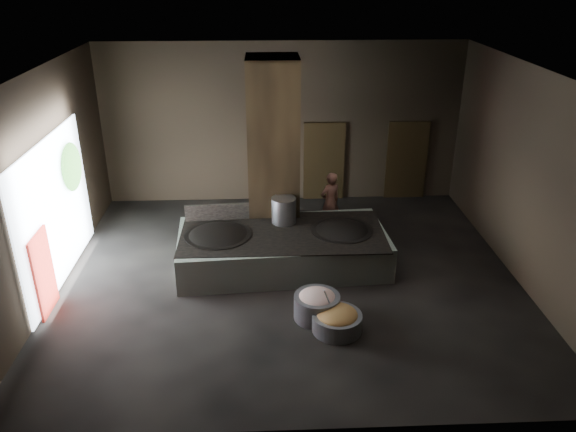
{
  "coord_description": "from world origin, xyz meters",
  "views": [
    {
      "loc": [
        -0.53,
        -10.81,
        6.45
      ],
      "look_at": [
        -0.02,
        0.5,
        1.25
      ],
      "focal_mm": 35.0,
      "sensor_mm": 36.0,
      "label": 1
    }
  ],
  "objects_px": {
    "cook": "(330,202)",
    "stock_pot": "(284,210)",
    "wok_right": "(341,233)",
    "hearth_platform": "(283,249)",
    "meat_basin": "(317,307)",
    "wok_left": "(218,238)",
    "veg_basin": "(337,322)"
  },
  "relations": [
    {
      "from": "veg_basin",
      "to": "stock_pot",
      "type": "bearing_deg",
      "value": 105.89
    },
    {
      "from": "stock_pot",
      "to": "cook",
      "type": "xyz_separation_m",
      "value": [
        1.23,
        1.23,
        -0.34
      ]
    },
    {
      "from": "cook",
      "to": "wok_left",
      "type": "bearing_deg",
      "value": 4.3
    },
    {
      "from": "cook",
      "to": "veg_basin",
      "type": "distance_m",
      "value": 4.4
    },
    {
      "from": "hearth_platform",
      "to": "cook",
      "type": "height_order",
      "value": "cook"
    },
    {
      "from": "meat_basin",
      "to": "wok_left",
      "type": "bearing_deg",
      "value": 134.37
    },
    {
      "from": "wok_right",
      "to": "stock_pot",
      "type": "xyz_separation_m",
      "value": [
        -1.3,
        0.5,
        0.38
      ]
    },
    {
      "from": "hearth_platform",
      "to": "stock_pot",
      "type": "bearing_deg",
      "value": 80.99
    },
    {
      "from": "hearth_platform",
      "to": "stock_pot",
      "type": "distance_m",
      "value": 0.91
    },
    {
      "from": "wok_left",
      "to": "cook",
      "type": "xyz_separation_m",
      "value": [
        2.73,
        1.83,
        0.04
      ]
    },
    {
      "from": "hearth_platform",
      "to": "meat_basin",
      "type": "distance_m",
      "value": 2.23
    },
    {
      "from": "stock_pot",
      "to": "hearth_platform",
      "type": "bearing_deg",
      "value": -95.19
    },
    {
      "from": "veg_basin",
      "to": "meat_basin",
      "type": "relative_size",
      "value": 1.05
    },
    {
      "from": "wok_left",
      "to": "veg_basin",
      "type": "distance_m",
      "value": 3.52
    },
    {
      "from": "wok_right",
      "to": "veg_basin",
      "type": "bearing_deg",
      "value": -98.93
    },
    {
      "from": "cook",
      "to": "meat_basin",
      "type": "relative_size",
      "value": 1.75
    },
    {
      "from": "meat_basin",
      "to": "wok_right",
      "type": "bearing_deg",
      "value": 70.95
    },
    {
      "from": "hearth_platform",
      "to": "wok_right",
      "type": "distance_m",
      "value": 1.39
    },
    {
      "from": "hearth_platform",
      "to": "veg_basin",
      "type": "relative_size",
      "value": 4.92
    },
    {
      "from": "hearth_platform",
      "to": "wok_right",
      "type": "height_order",
      "value": "wok_right"
    },
    {
      "from": "hearth_platform",
      "to": "veg_basin",
      "type": "distance_m",
      "value": 2.75
    },
    {
      "from": "wok_right",
      "to": "meat_basin",
      "type": "bearing_deg",
      "value": -109.05
    },
    {
      "from": "wok_left",
      "to": "cook",
      "type": "relative_size",
      "value": 0.93
    },
    {
      "from": "wok_left",
      "to": "veg_basin",
      "type": "height_order",
      "value": "wok_left"
    },
    {
      "from": "hearth_platform",
      "to": "wok_left",
      "type": "relative_size",
      "value": 3.17
    },
    {
      "from": "stock_pot",
      "to": "wok_right",
      "type": "bearing_deg",
      "value": -21.04
    },
    {
      "from": "cook",
      "to": "stock_pot",
      "type": "bearing_deg",
      "value": 15.38
    },
    {
      "from": "wok_left",
      "to": "stock_pot",
      "type": "relative_size",
      "value": 2.42
    },
    {
      "from": "wok_right",
      "to": "stock_pot",
      "type": "relative_size",
      "value": 2.25
    },
    {
      "from": "wok_left",
      "to": "meat_basin",
      "type": "distance_m",
      "value": 2.97
    },
    {
      "from": "stock_pot",
      "to": "cook",
      "type": "distance_m",
      "value": 1.77
    },
    {
      "from": "veg_basin",
      "to": "hearth_platform",
      "type": "bearing_deg",
      "value": 110.06
    }
  ]
}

